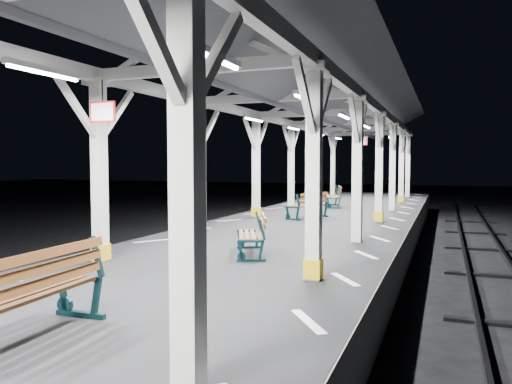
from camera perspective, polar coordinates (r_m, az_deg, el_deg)
The scene contains 8 objects.
ground at distance 7.26m, azimuth -14.32°, elevation -19.56°, with size 120.00×120.00×0.00m, color black.
platform at distance 7.08m, azimuth -14.38°, elevation -15.83°, with size 6.00×50.00×1.00m, color black.
hazard_stripes_right at distance 5.92m, azimuth 5.98°, elevation -14.49°, with size 1.00×48.00×0.01m, color silver.
canopy at distance 6.90m, azimuth -14.98°, elevation 17.86°, with size 5.40×49.00×4.65m.
bench_near at distance 5.55m, azimuth -24.29°, elevation -10.41°, with size 0.76×1.84×0.98m.
bench_mid at distance 9.85m, azimuth -0.17°, elevation -4.75°, with size 1.07×1.56×0.80m.
bench_far at distance 16.30m, azimuth 6.15°, elevation -1.44°, with size 1.12×1.67×0.85m.
bench_extra at distance 20.65m, azimuth 9.03°, elevation -0.42°, with size 1.00×1.70×0.87m.
Camera 1 is at (3.89, -5.45, 2.82)m, focal length 35.00 mm.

